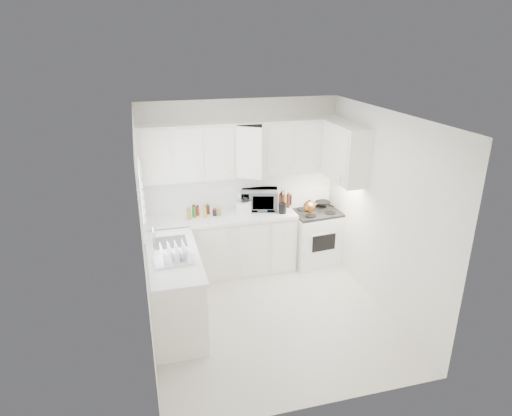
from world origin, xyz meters
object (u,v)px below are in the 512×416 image
object	(u,v)px
stove	(315,230)
dish_rack	(173,253)
microwave	(259,197)
rice_cooker	(244,206)
tea_kettle	(309,206)
utensil_crock	(282,201)

from	to	relation	value
stove	dish_rack	bearing A→B (deg)	-157.09
microwave	rice_cooker	size ratio (longest dim) A/B	2.30
dish_rack	tea_kettle	bearing A→B (deg)	21.88
tea_kettle	rice_cooker	distance (m)	0.99
stove	microwave	xyz separation A→B (m)	(-0.87, 0.16, 0.57)
stove	rice_cooker	bearing A→B (deg)	172.53
tea_kettle	stove	bearing A→B (deg)	59.81
microwave	rice_cooker	xyz separation A→B (m)	(-0.28, -0.13, -0.07)
tea_kettle	dish_rack	distance (m)	2.40
stove	utensil_crock	xyz separation A→B (m)	(-0.59, -0.11, 0.57)
stove	utensil_crock	world-z (taller)	utensil_crock
utensil_crock	microwave	bearing A→B (deg)	136.01
tea_kettle	dish_rack	world-z (taller)	dish_rack
stove	utensil_crock	bearing A→B (deg)	-175.35
tea_kettle	microwave	distance (m)	0.77
dish_rack	microwave	bearing A→B (deg)	39.23
tea_kettle	microwave	bearing A→B (deg)	172.98
tea_kettle	microwave	xyz separation A→B (m)	(-0.69, 0.32, 0.09)
rice_cooker	dish_rack	xyz separation A→B (m)	(-1.16, -1.29, 0.00)
rice_cooker	utensil_crock	size ratio (longest dim) A/B	0.64
tea_kettle	utensil_crock	size ratio (longest dim) A/B	0.62
tea_kettle	utensil_crock	distance (m)	0.42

